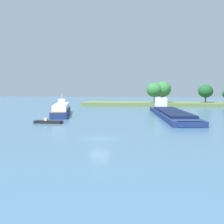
# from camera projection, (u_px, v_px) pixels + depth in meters

# --- Properties ---
(ground_plane) EXTENTS (400.00, 400.00, 0.00)m
(ground_plane) POSITION_uv_depth(u_px,v_px,m) (100.00, 138.00, 42.58)
(ground_plane) COLOR #3D607F
(treeline_island) EXTENTS (60.30, 17.79, 9.73)m
(treeline_island) POSITION_uv_depth(u_px,v_px,m) (176.00, 99.00, 119.72)
(treeline_island) COLOR #566B3D
(treeline_island) RESTS_ON ground
(cargo_barge) EXTENTS (11.65, 43.44, 5.66)m
(cargo_barge) POSITION_uv_depth(u_px,v_px,m) (170.00, 113.00, 75.91)
(cargo_barge) COLOR navy
(cargo_barge) RESTS_ON ground
(small_motorboat) EXTENTS (5.65, 1.71, 1.02)m
(small_motorboat) POSITION_uv_depth(u_px,v_px,m) (48.00, 122.00, 60.90)
(small_motorboat) COLOR black
(small_motorboat) RESTS_ON ground
(white_riverboat) EXTENTS (9.84, 24.53, 5.26)m
(white_riverboat) POSITION_uv_depth(u_px,v_px,m) (61.00, 110.00, 79.74)
(white_riverboat) COLOR navy
(white_riverboat) RESTS_ON ground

